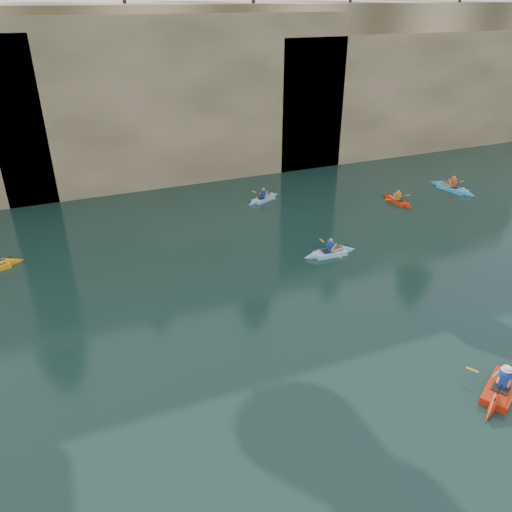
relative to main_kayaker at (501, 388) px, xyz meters
name	(u,v)px	position (x,y,z in m)	size (l,w,h in m)	color
ground	(307,382)	(-5.86, 3.00, -0.18)	(160.00, 160.00, 0.00)	black
cliff	(133,81)	(-5.86, 33.00, 5.82)	(70.00, 16.00, 12.00)	tan
cliff_slab_center	(183,99)	(-3.86, 25.60, 5.52)	(24.00, 2.40, 11.40)	tan
cliff_slab_east	(419,92)	(16.14, 25.60, 4.74)	(26.00, 2.40, 9.84)	tan
sea_cave_center	(102,171)	(-9.86, 24.95, 1.42)	(3.50, 1.00, 3.20)	black
sea_cave_east	(291,140)	(4.14, 24.95, 2.07)	(5.00, 1.00, 4.50)	black
main_kayaker	(501,388)	(0.00, 0.00, 0.00)	(3.56, 2.53, 1.35)	red
kayaker_ltblue_near	(330,253)	(-0.28, 11.09, -0.03)	(3.03, 2.35, 1.19)	#98C6FF
kayaker_red_far	(397,201)	(7.49, 15.85, -0.05)	(2.14, 2.96, 1.07)	red
kayaker_ltblue_mid	(263,199)	(-0.42, 19.56, -0.05)	(2.86, 2.01, 1.07)	#81ACD8
kayaker_blue_east	(452,188)	(12.44, 16.34, -0.02)	(2.46, 3.68, 1.28)	#44B3E9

